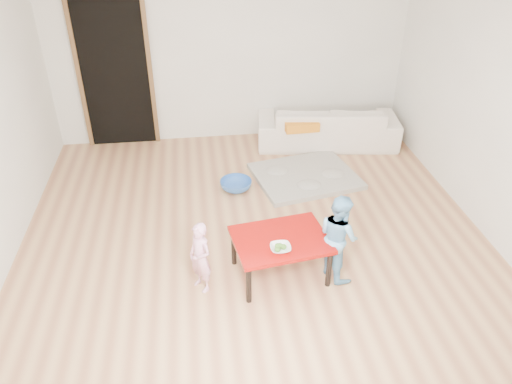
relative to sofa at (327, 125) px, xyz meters
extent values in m
cube|color=#AB6E49|center=(-1.34, -2.05, -0.29)|extent=(5.00, 5.00, 0.01)
cube|color=white|center=(-1.34, 0.45, 1.01)|extent=(5.00, 0.02, 2.60)
cube|color=white|center=(1.16, -2.05, 1.01)|extent=(0.02, 5.00, 2.60)
imported|color=white|center=(0.00, 0.00, 0.00)|extent=(2.09, 1.04, 0.58)
cube|color=orange|center=(-0.46, -0.23, 0.15)|extent=(0.48, 0.43, 0.12)
imported|color=white|center=(-1.21, -2.94, 0.17)|extent=(0.19, 0.19, 0.05)
imported|color=pink|center=(-1.94, -2.85, 0.07)|extent=(0.30, 0.32, 0.72)
imported|color=#63B4E6|center=(-0.63, -2.81, 0.15)|extent=(0.47, 0.52, 0.89)
imported|color=#3267BD|center=(-1.45, -1.12, -0.23)|extent=(0.40, 0.40, 0.12)
camera|label=1|loc=(-1.90, -6.45, 3.01)|focal=35.00mm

